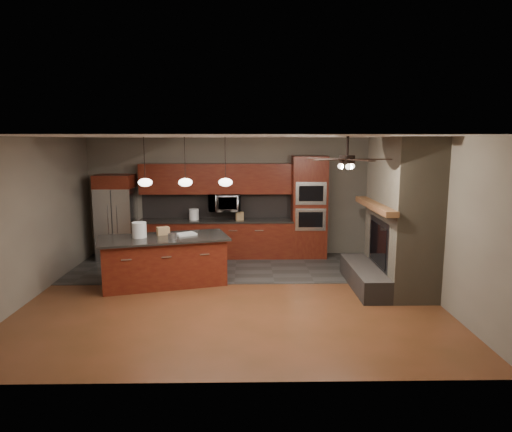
{
  "coord_description": "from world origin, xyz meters",
  "views": [
    {
      "loc": [
        0.27,
        -7.84,
        2.74
      ],
      "look_at": [
        0.42,
        0.6,
        1.33
      ],
      "focal_mm": 32.0,
      "sensor_mm": 36.0,
      "label": 1
    }
  ],
  "objects_px": {
    "white_bucket": "(139,230)",
    "kitchen_island": "(164,260)",
    "refrigerator": "(116,217)",
    "paint_tray": "(186,234)",
    "paint_can": "(172,236)",
    "counter_box": "(240,216)",
    "cardboard_box": "(163,231)",
    "oven_tower": "(309,207)",
    "counter_bucket": "(194,214)",
    "microwave": "(225,202)"
  },
  "relations": [
    {
      "from": "kitchen_island",
      "to": "paint_tray",
      "type": "distance_m",
      "value": 0.64
    },
    {
      "from": "refrigerator",
      "to": "counter_box",
      "type": "xyz_separation_m",
      "value": [
        2.85,
        0.03,
        0.01
      ]
    },
    {
      "from": "oven_tower",
      "to": "counter_box",
      "type": "relative_size",
      "value": 12.35
    },
    {
      "from": "paint_can",
      "to": "counter_bucket",
      "type": "xyz_separation_m",
      "value": [
        0.14,
        2.22,
        0.05
      ]
    },
    {
      "from": "white_bucket",
      "to": "counter_bucket",
      "type": "xyz_separation_m",
      "value": [
        0.79,
        2.05,
        -0.04
      ]
    },
    {
      "from": "kitchen_island",
      "to": "white_bucket",
      "type": "distance_m",
      "value": 0.75
    },
    {
      "from": "microwave",
      "to": "kitchen_island",
      "type": "xyz_separation_m",
      "value": [
        -1.06,
        -2.07,
        -0.84
      ]
    },
    {
      "from": "oven_tower",
      "to": "paint_can",
      "type": "height_order",
      "value": "oven_tower"
    },
    {
      "from": "white_bucket",
      "to": "counter_bucket",
      "type": "bearing_deg",
      "value": 68.87
    },
    {
      "from": "paint_can",
      "to": "refrigerator",
      "type": "bearing_deg",
      "value": 127.5
    },
    {
      "from": "counter_bucket",
      "to": "cardboard_box",
      "type": "bearing_deg",
      "value": -102.42
    },
    {
      "from": "oven_tower",
      "to": "paint_tray",
      "type": "distance_m",
      "value": 3.23
    },
    {
      "from": "microwave",
      "to": "refrigerator",
      "type": "distance_m",
      "value": 2.53
    },
    {
      "from": "white_bucket",
      "to": "cardboard_box",
      "type": "distance_m",
      "value": 0.48
    },
    {
      "from": "oven_tower",
      "to": "counter_box",
      "type": "bearing_deg",
      "value": -178.5
    },
    {
      "from": "paint_tray",
      "to": "counter_bucket",
      "type": "xyz_separation_m",
      "value": [
        -0.05,
        1.85,
        0.09
      ]
    },
    {
      "from": "kitchen_island",
      "to": "white_bucket",
      "type": "relative_size",
      "value": 8.92
    },
    {
      "from": "paint_tray",
      "to": "oven_tower",
      "type": "bearing_deg",
      "value": 3.97
    },
    {
      "from": "white_bucket",
      "to": "counter_box",
      "type": "height_order",
      "value": "white_bucket"
    },
    {
      "from": "paint_can",
      "to": "counter_box",
      "type": "distance_m",
      "value": 2.48
    },
    {
      "from": "kitchen_island",
      "to": "counter_box",
      "type": "height_order",
      "value": "counter_box"
    },
    {
      "from": "oven_tower",
      "to": "counter_box",
      "type": "xyz_separation_m",
      "value": [
        -1.63,
        -0.04,
        -0.2
      ]
    },
    {
      "from": "paint_tray",
      "to": "cardboard_box",
      "type": "relative_size",
      "value": 1.62
    },
    {
      "from": "paint_can",
      "to": "counter_box",
      "type": "xyz_separation_m",
      "value": [
        1.21,
        2.17,
        0.02
      ]
    },
    {
      "from": "white_bucket",
      "to": "paint_tray",
      "type": "bearing_deg",
      "value": 13.56
    },
    {
      "from": "refrigerator",
      "to": "paint_tray",
      "type": "distance_m",
      "value": 2.55
    },
    {
      "from": "oven_tower",
      "to": "white_bucket",
      "type": "bearing_deg",
      "value": -149.61
    },
    {
      "from": "refrigerator",
      "to": "paint_tray",
      "type": "bearing_deg",
      "value": -43.88
    },
    {
      "from": "oven_tower",
      "to": "counter_bucket",
      "type": "distance_m",
      "value": 2.7
    },
    {
      "from": "paint_can",
      "to": "oven_tower",
      "type": "bearing_deg",
      "value": 37.93
    },
    {
      "from": "microwave",
      "to": "refrigerator",
      "type": "bearing_deg",
      "value": -177.0
    },
    {
      "from": "microwave",
      "to": "white_bucket",
      "type": "bearing_deg",
      "value": -125.73
    },
    {
      "from": "oven_tower",
      "to": "paint_tray",
      "type": "xyz_separation_m",
      "value": [
        -2.64,
        -1.84,
        -0.25
      ]
    },
    {
      "from": "oven_tower",
      "to": "white_bucket",
      "type": "height_order",
      "value": "oven_tower"
    },
    {
      "from": "microwave",
      "to": "refrigerator",
      "type": "relative_size",
      "value": 0.37
    },
    {
      "from": "white_bucket",
      "to": "kitchen_island",
      "type": "bearing_deg",
      "value": 3.66
    },
    {
      "from": "oven_tower",
      "to": "microwave",
      "type": "bearing_deg",
      "value": 178.34
    },
    {
      "from": "oven_tower",
      "to": "paint_can",
      "type": "relative_size",
      "value": 14.72
    },
    {
      "from": "paint_tray",
      "to": "counter_box",
      "type": "distance_m",
      "value": 2.07
    },
    {
      "from": "refrigerator",
      "to": "kitchen_island",
      "type": "height_order",
      "value": "refrigerator"
    },
    {
      "from": "refrigerator",
      "to": "counter_bucket",
      "type": "height_order",
      "value": "refrigerator"
    },
    {
      "from": "microwave",
      "to": "counter_bucket",
      "type": "xyz_separation_m",
      "value": [
        -0.72,
        -0.05,
        -0.27
      ]
    },
    {
      "from": "paint_can",
      "to": "paint_tray",
      "type": "bearing_deg",
      "value": 61.97
    },
    {
      "from": "cardboard_box",
      "to": "counter_bucket",
      "type": "xyz_separation_m",
      "value": [
        0.39,
        1.79,
        0.03
      ]
    },
    {
      "from": "refrigerator",
      "to": "paint_tray",
      "type": "xyz_separation_m",
      "value": [
        1.84,
        -1.77,
        -0.04
      ]
    },
    {
      "from": "paint_tray",
      "to": "cardboard_box",
      "type": "height_order",
      "value": "cardboard_box"
    },
    {
      "from": "white_bucket",
      "to": "cardboard_box",
      "type": "bearing_deg",
      "value": 33.59
    },
    {
      "from": "refrigerator",
      "to": "counter_box",
      "type": "bearing_deg",
      "value": 0.63
    },
    {
      "from": "paint_can",
      "to": "paint_tray",
      "type": "xyz_separation_m",
      "value": [
        0.2,
        0.37,
        -0.04
      ]
    },
    {
      "from": "oven_tower",
      "to": "counter_bucket",
      "type": "xyz_separation_m",
      "value": [
        -2.69,
        0.01,
        -0.16
      ]
    }
  ]
}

